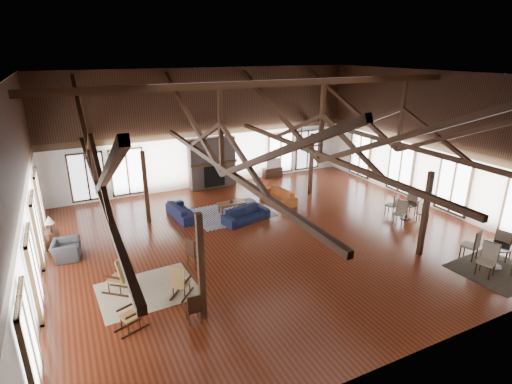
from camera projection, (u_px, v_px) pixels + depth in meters
name	position (u px, v px, depth m)	size (l,w,h in m)	color
floor	(273.00, 237.00, 15.42)	(16.00, 16.00, 0.00)	#5E2513
ceiling	(275.00, 76.00, 13.39)	(16.00, 14.00, 0.02)	black
wall_back	(208.00, 129.00, 20.33)	(16.00, 0.02, 6.00)	white
wall_front	(430.00, 241.00, 8.49)	(16.00, 0.02, 6.00)	white
wall_left	(21.00, 195.00, 11.10)	(0.02, 14.00, 6.00)	white
wall_right	(432.00, 141.00, 17.71)	(0.02, 14.00, 6.00)	white
roof_truss	(274.00, 134.00, 14.06)	(15.60, 14.07, 3.14)	#33190E
post_grid	(273.00, 200.00, 14.90)	(8.16, 7.16, 3.05)	#33190E
fireplace	(212.00, 163.00, 20.63)	(2.50, 0.69, 2.60)	#6A5851
ceiling_fan	(301.00, 146.00, 13.52)	(1.60, 1.60, 0.75)	black
sofa_navy_front	(246.00, 215.00, 16.73)	(2.03, 0.79, 0.59)	#121833
sofa_navy_left	(183.00, 211.00, 17.08)	(0.80, 2.04, 0.60)	#141838
sofa_orange	(278.00, 196.00, 18.87)	(0.80, 2.04, 0.60)	#95461C
coffee_table	(231.00, 204.00, 17.61)	(1.24, 0.67, 0.46)	brown
vase	(231.00, 201.00, 17.51)	(0.16, 0.16, 0.17)	#B2B2B2
armchair	(66.00, 250.00, 13.75)	(0.86, 0.98, 0.64)	#2E2E31
side_table_lamp	(52.00, 236.00, 14.40)	(0.49, 0.49, 1.26)	black
rocking_chair_a	(121.00, 276.00, 11.74)	(1.00, 0.94, 1.16)	olive
rocking_chair_b	(179.00, 283.00, 11.54)	(0.82, 0.86, 1.00)	olive
rocking_chair_c	(133.00, 312.00, 10.26)	(0.87, 0.66, 1.00)	olive
side_chair_a	(193.00, 250.00, 13.06)	(0.59, 0.59, 1.07)	black
side_chair_b	(194.00, 307.00, 10.39)	(0.38, 0.38, 0.88)	black
cafe_table_near	(496.00, 252.00, 13.11)	(2.15, 2.15, 1.10)	black
cafe_table_far	(407.00, 208.00, 16.94)	(1.86, 1.86, 0.96)	black
cup_near	(498.00, 246.00, 12.89)	(0.12, 0.12, 0.10)	#B2B2B2
cup_far	(406.00, 202.00, 16.93)	(0.13, 0.13, 0.10)	#B2B2B2
tv_console	(272.00, 172.00, 22.53)	(1.09, 0.41, 0.55)	black
television	(273.00, 163.00, 22.36)	(0.94, 0.12, 0.54)	#B2B2B2
rug_tan	(148.00, 290.00, 11.98)	(2.81, 2.21, 0.01)	tan
rug_navy	(231.00, 213.00, 17.65)	(3.37, 2.53, 0.01)	#181A45
rug_dark	(494.00, 270.00, 13.06)	(2.40, 2.18, 0.01)	black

